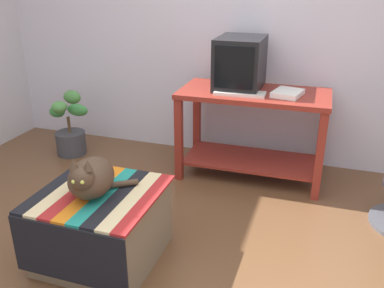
% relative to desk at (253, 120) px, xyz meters
% --- Properties ---
extents(back_wall, '(8.00, 0.10, 2.60)m').
position_rel_desk_xyz_m(back_wall, '(-0.21, 0.45, 0.79)').
color(back_wall, silver).
rests_on(back_wall, ground_plane).
extents(desk, '(1.21, 0.61, 0.75)m').
position_rel_desk_xyz_m(desk, '(0.00, 0.00, 0.00)').
color(desk, maroon).
rests_on(desk, ground_plane).
extents(tv_monitor, '(0.37, 0.50, 0.42)m').
position_rel_desk_xyz_m(tv_monitor, '(-0.14, 0.07, 0.45)').
color(tv_monitor, black).
rests_on(tv_monitor, desk).
extents(keyboard, '(0.41, 0.17, 0.02)m').
position_rel_desk_xyz_m(keyboard, '(-0.09, -0.14, 0.26)').
color(keyboard, beige).
rests_on(keyboard, desk).
extents(book, '(0.25, 0.29, 0.04)m').
position_rel_desk_xyz_m(book, '(0.27, -0.04, 0.27)').
color(book, white).
rests_on(book, desk).
extents(ottoman_with_blanket, '(0.69, 0.70, 0.45)m').
position_rel_desk_xyz_m(ottoman_with_blanket, '(-0.64, -1.41, -0.28)').
color(ottoman_with_blanket, '#7A664C').
rests_on(ottoman_with_blanket, ground_plane).
extents(cat, '(0.36, 0.41, 0.28)m').
position_rel_desk_xyz_m(cat, '(-0.65, -1.46, 0.07)').
color(cat, '#473323').
rests_on(cat, ottoman_with_blanket).
extents(potted_plant, '(0.41, 0.40, 0.60)m').
position_rel_desk_xyz_m(potted_plant, '(-1.74, -0.10, -0.27)').
color(potted_plant, '#3D3D42').
rests_on(potted_plant, ground_plane).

